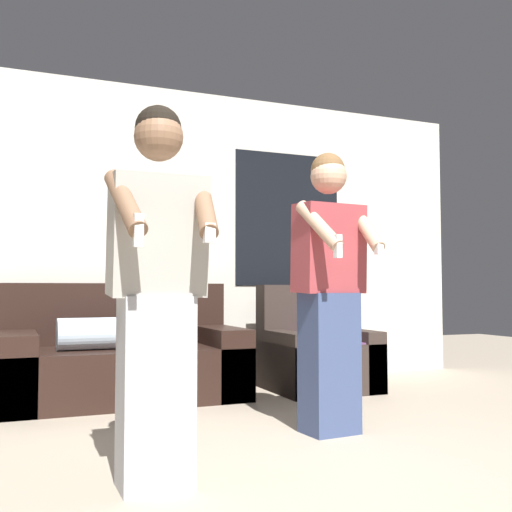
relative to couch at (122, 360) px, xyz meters
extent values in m
plane|color=tan|center=(0.56, -2.73, -0.31)|extent=(14.00, 14.00, 0.00)
cube|color=beige|center=(0.56, 0.51, 1.04)|extent=(5.97, 0.06, 2.70)
cube|color=black|center=(1.68, 0.48, 1.24)|extent=(1.10, 0.01, 1.30)
cube|color=black|center=(0.00, -0.05, -0.10)|extent=(1.85, 0.97, 0.41)
cube|color=black|center=(0.00, 0.32, 0.35)|extent=(1.85, 0.22, 0.50)
cube|color=black|center=(-0.78, -0.05, -0.03)|extent=(0.28, 0.97, 0.55)
cube|color=black|center=(0.78, -0.05, -0.03)|extent=(0.28, 0.97, 0.55)
cylinder|color=silver|center=(0.00, -0.17, 0.22)|extent=(1.02, 0.24, 0.24)
cube|color=#332823|center=(1.64, -0.22, -0.10)|extent=(0.85, 0.80, 0.41)
cube|color=#332823|center=(1.64, 0.08, 0.35)|extent=(0.85, 0.20, 0.49)
cube|color=#332823|center=(1.31, -0.22, -0.05)|extent=(0.18, 0.80, 0.51)
cube|color=#332823|center=(1.97, -0.22, -0.05)|extent=(0.18, 0.80, 0.51)
cube|color=#704275|center=(1.64, -0.26, 0.11)|extent=(0.72, 0.64, 0.01)
cube|color=#B2B2B7|center=(-0.23, -2.18, 0.11)|extent=(0.31, 0.24, 0.84)
cube|color=#ADA89E|center=(-0.23, -2.19, 0.80)|extent=(0.41, 0.26, 0.55)
sphere|color=brown|center=(-0.23, -2.20, 1.24)|extent=(0.22, 0.22, 0.22)
sphere|color=black|center=(-0.23, -2.19, 1.28)|extent=(0.21, 0.21, 0.21)
cylinder|color=brown|center=(-0.40, -2.34, 0.92)|extent=(0.14, 0.36, 0.32)
cube|color=white|center=(-0.38, -2.49, 0.79)|extent=(0.04, 0.04, 0.13)
cylinder|color=brown|center=(-0.06, -2.34, 0.92)|extent=(0.14, 0.36, 0.32)
cube|color=white|center=(-0.09, -2.49, 0.79)|extent=(0.04, 0.04, 0.08)
cube|color=#384770|center=(0.97, -1.60, 0.11)|extent=(0.33, 0.27, 0.84)
cube|color=#99383D|center=(0.97, -1.60, 0.80)|extent=(0.43, 0.27, 0.55)
sphere|color=tan|center=(0.97, -1.61, 1.25)|extent=(0.22, 0.22, 0.22)
sphere|color=brown|center=(0.97, -1.60, 1.29)|extent=(0.21, 0.21, 0.21)
cylinder|color=tan|center=(0.81, -1.77, 0.93)|extent=(0.17, 0.36, 0.32)
cube|color=white|center=(0.85, -1.92, 0.80)|extent=(0.04, 0.04, 0.13)
cylinder|color=tan|center=(1.15, -1.74, 0.93)|extent=(0.11, 0.36, 0.32)
cube|color=white|center=(1.14, -1.89, 0.80)|extent=(0.05, 0.04, 0.08)
camera|label=1|loc=(-0.84, -4.81, 0.56)|focal=42.00mm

